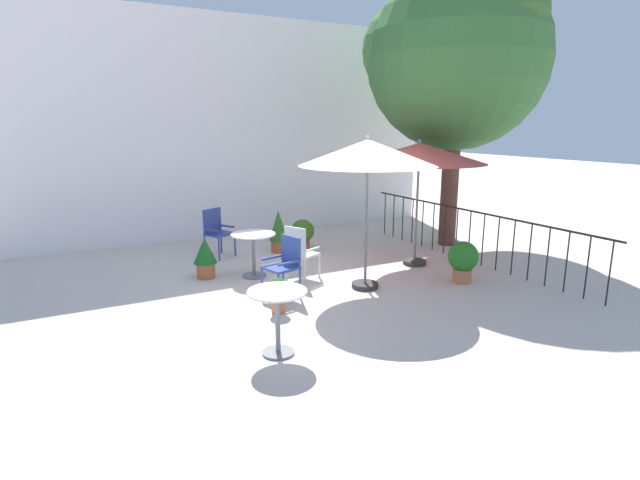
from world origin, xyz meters
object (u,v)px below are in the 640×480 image
patio_chair_1 (285,262)px  potted_plant_2 (279,230)px  potted_plant_4 (463,259)px  patio_chair_0 (216,229)px  potted_plant_0 (278,293)px  patio_umbrella_0 (419,154)px  cafe_table_1 (277,310)px  patio_umbrella_1 (368,154)px  potted_plant_1 (205,256)px  shade_tree (458,58)px  potted_plant_3 (303,233)px  cafe_table_0 (253,247)px  patio_chair_2 (299,250)px

patio_chair_1 → potted_plant_2: patio_chair_1 is taller
potted_plant_2 → potted_plant_4: bearing=-60.0°
patio_chair_0 → potted_plant_0: (-0.15, -3.43, -0.27)m
patio_umbrella_0 → potted_plant_2: (-1.93, 2.08, -1.62)m
patio_chair_0 → potted_plant_0: patio_chair_0 is taller
potted_plant_4 → cafe_table_1: bearing=-165.1°
patio_chair_0 → potted_plant_4: size_ratio=1.37×
patio_umbrella_1 → potted_plant_1: patio_umbrella_1 is taller
shade_tree → patio_chair_0: shade_tree is taller
potted_plant_3 → potted_plant_4: 3.66m
shade_tree → cafe_table_1: shade_tree is taller
cafe_table_0 → potted_plant_1: bearing=157.2°
patio_umbrella_1 → patio_chair_2: (-0.75, 0.92, -1.65)m
patio_chair_2 → potted_plant_4: patio_chair_2 is taller
patio_umbrella_1 → potted_plant_3: bearing=84.7°
potted_plant_0 → potted_plant_3: bearing=58.4°
potted_plant_4 → potted_plant_1: bearing=148.6°
patio_chair_1 → potted_plant_1: 1.74m
shade_tree → patio_chair_2: bearing=-168.8°
patio_umbrella_0 → potted_plant_0: 3.92m
shade_tree → patio_chair_2: size_ratio=6.20×
patio_umbrella_0 → patio_chair_1: bearing=-170.6°
patio_umbrella_1 → potted_plant_4: 2.46m
potted_plant_1 → potted_plant_0: bearing=-77.7°
potted_plant_4 → patio_chair_1: bearing=165.1°
potted_plant_1 → patio_umbrella_1: bearing=-39.3°
cafe_table_1 → potted_plant_1: cafe_table_1 is taller
patio_chair_0 → patio_chair_2: patio_chair_0 is taller
patio_chair_1 → potted_plant_3: (1.60, 2.62, -0.20)m
potted_plant_2 → patio_umbrella_0: bearing=-47.1°
patio_umbrella_0 → potted_plant_0: (-3.31, -1.07, -1.80)m
patio_chair_0 → patio_umbrella_0: bearing=-36.7°
cafe_table_1 → patio_chair_0: (0.69, 4.65, 0.03)m
patio_umbrella_1 → cafe_table_1: bearing=-145.1°
patio_chair_0 → patio_chair_2: bearing=-69.7°
patio_umbrella_1 → patio_chair_0: (-1.55, 3.09, -1.61)m
patio_chair_0 → potted_plant_1: 1.47m
cafe_table_1 → potted_plant_2: size_ratio=0.87×
cafe_table_0 → patio_chair_2: patio_chair_2 is taller
patio_chair_0 → potted_plant_2: 1.27m
potted_plant_1 → patio_chair_1: bearing=-61.4°
patio_chair_1 → potted_plant_2: bearing=68.5°
potted_plant_0 → patio_umbrella_1: bearing=11.2°
potted_plant_2 → potted_plant_4: 3.86m
potted_plant_3 → shade_tree: bearing=-20.1°
patio_umbrella_1 → potted_plant_2: (-0.32, 2.81, -1.70)m
cafe_table_1 → potted_plant_3: (2.51, 4.42, -0.19)m
cafe_table_0 → patio_chair_1: size_ratio=0.82×
patio_umbrella_1 → potted_plant_1: size_ratio=3.42×
potted_plant_0 → patio_chair_2: bearing=53.0°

